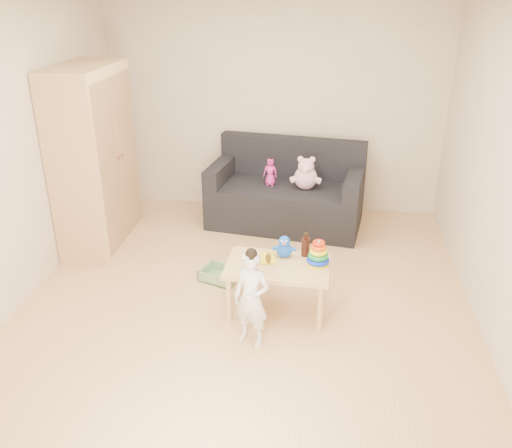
# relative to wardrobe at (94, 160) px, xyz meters

# --- Properties ---
(room) EXTENTS (4.50, 4.50, 4.50)m
(room) POSITION_rel_wardrobe_xyz_m (1.72, -0.93, 0.35)
(room) COLOR tan
(room) RESTS_ON ground
(wardrobe) EXTENTS (0.53, 1.06, 1.91)m
(wardrobe) POSITION_rel_wardrobe_xyz_m (0.00, 0.00, 0.00)
(wardrobe) COLOR #E9BF80
(wardrobe) RESTS_ON ground
(sofa) EXTENTS (1.83, 1.10, 0.49)m
(sofa) POSITION_rel_wardrobe_xyz_m (1.93, 0.76, -0.71)
(sofa) COLOR black
(sofa) RESTS_ON ground
(play_table) EXTENTS (0.89, 0.58, 0.46)m
(play_table) POSITION_rel_wardrobe_xyz_m (2.01, -1.07, -0.72)
(play_table) COLOR #E5CE7D
(play_table) RESTS_ON ground
(storage_bin) EXTENTS (0.43, 0.38, 0.11)m
(storage_bin) POSITION_rel_wardrobe_xyz_m (1.42, -0.61, -0.90)
(storage_bin) COLOR gray
(storage_bin) RESTS_ON ground
(toddler) EXTENTS (0.34, 0.29, 0.80)m
(toddler) POSITION_rel_wardrobe_xyz_m (1.85, -1.53, -0.56)
(toddler) COLOR white
(toddler) RESTS_ON ground
(pink_bear) EXTENTS (0.30, 0.26, 0.32)m
(pink_bear) POSITION_rel_wardrobe_xyz_m (2.16, 0.70, -0.31)
(pink_bear) COLOR #FFBBD4
(pink_bear) RESTS_ON sofa
(doll) EXTENTS (0.17, 0.12, 0.31)m
(doll) POSITION_rel_wardrobe_xyz_m (1.75, 0.75, -0.31)
(doll) COLOR #EE2CAA
(doll) RESTS_ON sofa
(ring_stacker) EXTENTS (0.20, 0.20, 0.22)m
(ring_stacker) POSITION_rel_wardrobe_xyz_m (2.35, -1.02, -0.41)
(ring_stacker) COLOR yellow
(ring_stacker) RESTS_ON play_table
(brown_bottle) EXTENTS (0.07, 0.07, 0.22)m
(brown_bottle) POSITION_rel_wardrobe_xyz_m (2.23, -0.87, -0.40)
(brown_bottle) COLOR black
(brown_bottle) RESTS_ON play_table
(blue_plush) EXTENTS (0.19, 0.16, 0.21)m
(blue_plush) POSITION_rel_wardrobe_xyz_m (2.05, -0.92, -0.39)
(blue_plush) COLOR blue
(blue_plush) RESTS_ON play_table
(wooden_figure) EXTENTS (0.05, 0.05, 0.11)m
(wooden_figure) POSITION_rel_wardrobe_xyz_m (1.93, -1.07, -0.44)
(wooden_figure) COLOR brown
(wooden_figure) RESTS_ON play_table
(yellow_book) EXTENTS (0.24, 0.24, 0.02)m
(yellow_book) POSITION_rel_wardrobe_xyz_m (1.88, -0.99, -0.49)
(yellow_book) COLOR yellow
(yellow_book) RESTS_ON play_table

